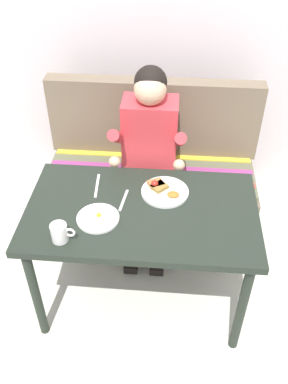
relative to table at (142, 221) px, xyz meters
The scene contains 10 objects.
ground_plane 0.65m from the table, ahead, with size 8.00×8.00×0.00m, color beige.
back_wall 1.43m from the table, 90.00° to the left, with size 4.40×0.10×2.60m, color beige.
table is the anchor object (origin of this frame).
couch 0.83m from the table, 90.00° to the left, with size 1.44×0.56×1.00m.
person 0.60m from the table, 90.55° to the left, with size 0.45×0.61×1.21m.
plate_breakfast 0.20m from the table, 53.33° to the left, with size 0.26×0.26×0.05m.
plate_eggs 0.25m from the table, 156.00° to the right, with size 0.21×0.21×0.04m.
coffee_mug 0.46m from the table, 145.84° to the right, with size 0.12×0.08×0.09m.
fork 0.14m from the table, 149.53° to the left, with size 0.01×0.17×0.01m, color silver.
knife 0.32m from the table, 147.14° to the left, with size 0.01×0.20×0.01m, color silver.
Camera 1 is at (0.15, -1.60, 2.19)m, focal length 39.40 mm.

